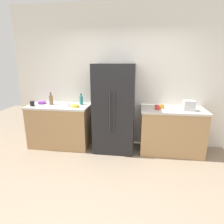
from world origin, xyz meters
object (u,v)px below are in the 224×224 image
cup_b (32,104)px  cup_d (157,107)px  refrigerator (114,108)px  toaster (189,106)px  cup_c (162,106)px  cup_a (68,105)px  bowl_b (75,106)px  bottle_b (51,100)px  bowl_a (42,103)px  bottle_a (81,100)px

cup_b → cup_d: (2.56, 0.06, -0.01)m
refrigerator → toaster: size_ratio=8.71×
cup_c → cup_d: size_ratio=0.82×
cup_a → cup_c: 1.91m
refrigerator → bowl_b: refrigerator is taller
refrigerator → bottle_b: size_ratio=6.70×
bowl_b → bottle_b: bearing=165.4°
cup_b → bottle_b: bearing=28.5°
cup_a → cup_c: cup_a is taller
refrigerator → cup_c: 0.96m
toaster → cup_b: size_ratio=1.97×
toaster → cup_c: (-0.48, 0.11, -0.06)m
cup_d → bowl_b: 1.64m
bottle_b → cup_c: 2.33m
bottle_b → cup_b: size_ratio=2.56×
cup_c → bowl_a: cup_c is taller
cup_b → bowl_a: 0.25m
bottle_a → bowl_a: bottle_a is taller
bowl_b → refrigerator: bearing=7.2°
refrigerator → cup_c: bearing=2.4°
cup_d → bowl_a: cup_d is taller
cup_a → bowl_b: 0.16m
cup_b → cup_d: size_ratio=1.09×
toaster → bowl_b: bearing=-179.3°
cup_b → cup_c: (2.67, 0.17, -0.01)m
cup_c → bowl_b: bearing=-175.4°
bottle_a → bottle_b: (-0.64, -0.10, 0.01)m
toaster → bowl_b: (-2.22, -0.03, -0.07)m
refrigerator → bowl_a: size_ratio=10.12×
cup_c → bowl_b: cup_c is taller
bottle_a → cup_c: (1.69, -0.11, -0.06)m
bottle_b → cup_d: size_ratio=2.78×
refrigerator → toaster: bearing=-3.0°
refrigerator → cup_d: size_ratio=18.64×
bottle_b → bowl_a: bearing=168.3°
cup_c → bowl_a: 2.58m
cup_b → cup_d: cup_b is taller
bottle_a → cup_b: bearing=-164.0°
cup_d → bowl_a: 2.48m
refrigerator → bottle_b: bearing=177.8°
bottle_b → bowl_a: size_ratio=1.51×
cup_d → cup_b: bearing=-178.7°
toaster → bowl_b: 2.22m
bottle_b → cup_a: (0.43, -0.13, -0.06)m
bottle_a → cup_b: bottle_a is taller
toaster → bottle_b: bottle_b is taller
cup_c → bottle_a: bearing=176.3°
bottle_a → cup_a: (-0.21, -0.23, -0.05)m
bottle_b → bowl_b: size_ratio=1.84×
refrigerator → cup_b: (-1.71, -0.13, 0.08)m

